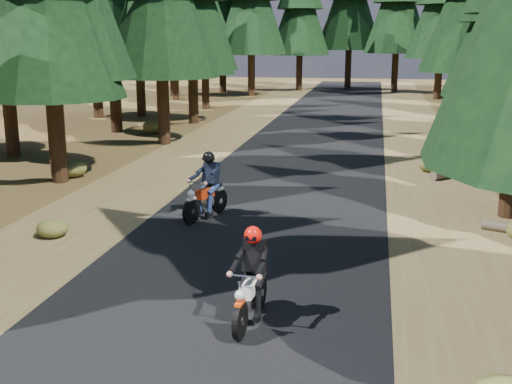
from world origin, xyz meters
TOP-DOWN VIEW (x-y plane):
  - ground at (0.00, 0.00)m, footprint 120.00×120.00m
  - road at (0.00, 5.00)m, footprint 6.00×100.00m
  - shoulder_l at (-4.60, 5.00)m, footprint 3.20×100.00m
  - shoulder_r at (4.60, 5.00)m, footprint 3.20×100.00m
  - log_near at (6.45, 10.41)m, footprint 4.13×4.03m
  - understory_shrubs at (1.36, 7.51)m, footprint 16.92×30.79m
  - rider_lead at (0.74, -2.96)m, footprint 0.69×1.82m
  - rider_follow at (-1.57, 2.91)m, footprint 1.18×1.99m

SIDE VIEW (x-z plane):
  - ground at x=0.00m, z-range 0.00..0.00m
  - shoulder_l at x=-4.60m, z-range 0.00..0.01m
  - shoulder_r at x=4.60m, z-range 0.00..0.01m
  - road at x=0.00m, z-range 0.00..0.01m
  - log_near at x=6.45m, z-range 0.00..0.32m
  - understory_shrubs at x=1.36m, z-range -0.05..0.62m
  - rider_lead at x=0.74m, z-range -0.26..1.33m
  - rider_follow at x=-1.57m, z-range -0.28..1.42m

